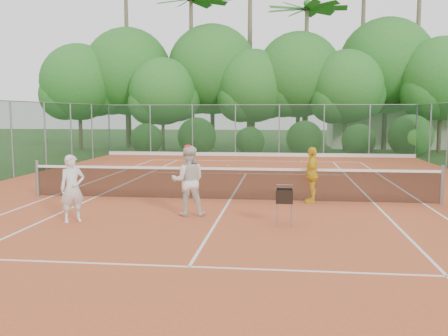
# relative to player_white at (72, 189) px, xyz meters

# --- Properties ---
(ground) EXTENTS (120.00, 120.00, 0.00)m
(ground) POSITION_rel_player_white_xyz_m (3.35, 3.33, -0.81)
(ground) COLOR #244C1B
(ground) RESTS_ON ground
(clay_court) EXTENTS (18.00, 36.00, 0.02)m
(clay_court) POSITION_rel_player_white_xyz_m (3.35, 3.33, -0.80)
(clay_court) COLOR #B8512A
(clay_court) RESTS_ON ground
(club_building) EXTENTS (8.00, 5.00, 3.00)m
(club_building) POSITION_rel_player_white_xyz_m (12.35, 27.33, 0.69)
(club_building) COLOR beige
(club_building) RESTS_ON ground
(tennis_net) EXTENTS (11.97, 0.10, 1.10)m
(tennis_net) POSITION_rel_player_white_xyz_m (3.35, 3.33, -0.28)
(tennis_net) COLOR gray
(tennis_net) RESTS_ON clay_court
(player_white) EXTENTS (0.69, 0.65, 1.58)m
(player_white) POSITION_rel_player_white_xyz_m (0.00, 0.00, 0.00)
(player_white) COLOR silver
(player_white) RESTS_ON clay_court
(player_center_grp) EXTENTS (0.94, 0.79, 1.77)m
(player_center_grp) POSITION_rel_player_white_xyz_m (2.55, 1.06, 0.08)
(player_center_grp) COLOR silver
(player_center_grp) RESTS_ON clay_court
(player_yellow) EXTENTS (0.47, 0.96, 1.59)m
(player_yellow) POSITION_rel_player_white_xyz_m (5.70, 3.23, 0.00)
(player_yellow) COLOR yellow
(player_yellow) RESTS_ON clay_court
(ball_hopper) EXTENTS (0.36, 0.36, 0.84)m
(ball_hopper) POSITION_rel_player_white_xyz_m (4.92, 0.18, -0.13)
(ball_hopper) COLOR gray
(ball_hopper) RESTS_ON clay_court
(stray_ball_a) EXTENTS (0.07, 0.07, 0.07)m
(stray_ball_a) POSITION_rel_player_white_xyz_m (2.27, 12.60, -0.76)
(stray_ball_a) COLOR #C6D431
(stray_ball_a) RESTS_ON clay_court
(stray_ball_b) EXTENTS (0.07, 0.07, 0.07)m
(stray_ball_b) POSITION_rel_player_white_xyz_m (3.57, 15.17, -0.76)
(stray_ball_b) COLOR #C9EB36
(stray_ball_b) RESTS_ON clay_court
(stray_ball_c) EXTENTS (0.07, 0.07, 0.07)m
(stray_ball_c) POSITION_rel_player_white_xyz_m (5.83, 15.41, -0.76)
(stray_ball_c) COLOR yellow
(stray_ball_c) RESTS_ON clay_court
(court_markings) EXTENTS (11.03, 23.83, 0.01)m
(court_markings) POSITION_rel_player_white_xyz_m (3.35, 3.33, -0.79)
(court_markings) COLOR white
(court_markings) RESTS_ON clay_court
(fence_back) EXTENTS (18.07, 0.07, 3.00)m
(fence_back) POSITION_rel_player_white_xyz_m (3.35, 18.33, 0.71)
(fence_back) COLOR #19381E
(fence_back) RESTS_ON clay_court
(tropical_treeline) EXTENTS (32.10, 8.49, 15.03)m
(tropical_treeline) POSITION_rel_player_white_xyz_m (4.78, 23.55, 4.30)
(tropical_treeline) COLOR brown
(tropical_treeline) RESTS_ON ground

